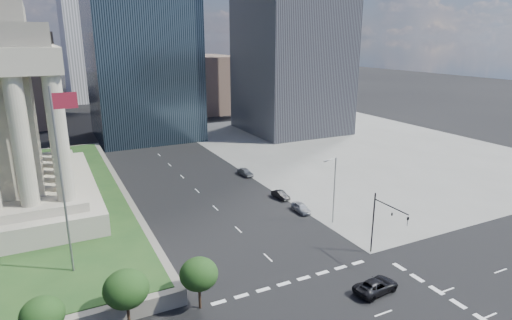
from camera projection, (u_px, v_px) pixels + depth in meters
ground at (136, 133)px, 122.02m from camera, size 500.00×500.00×0.00m
sidewalk_ne at (355, 147)px, 107.35m from camera, size 68.00×90.00×0.03m
flagpole at (62, 172)px, 43.67m from camera, size 2.52×0.24×20.00m
midrise_glass at (139, 23)px, 110.30m from camera, size 26.00×26.00×60.00m
building_filler_ne at (205, 83)px, 158.80m from camera, size 20.00×30.00×20.00m
building_filler_nw at (14, 79)px, 131.09m from camera, size 24.00×30.00×28.00m
traffic_signal_ne at (384, 219)px, 51.71m from camera, size 0.30×5.74×8.00m
street_lamp_north at (333, 187)px, 61.67m from camera, size 2.13×0.22×10.00m
pickup_truck at (376, 286)px, 45.86m from camera, size 5.54×3.02×1.47m
parked_sedan_near at (301, 208)px, 67.03m from camera, size 1.89×4.23×1.41m
parked_sedan_mid at (281, 195)px, 72.61m from camera, size 3.98×1.77×1.27m
parked_sedan_far at (245, 172)px, 84.69m from camera, size 4.35×2.04×1.44m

